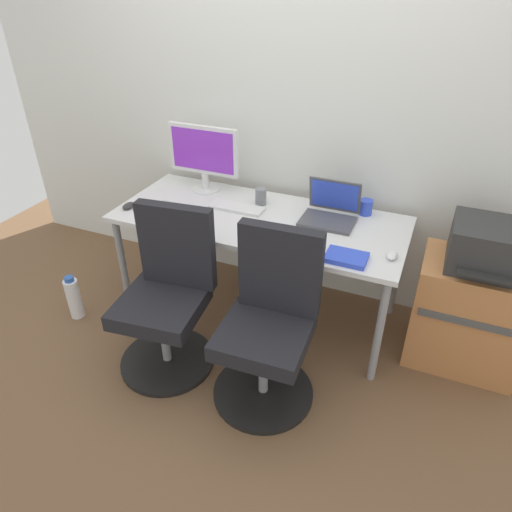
{
  "coord_description": "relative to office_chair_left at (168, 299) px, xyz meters",
  "views": [
    {
      "loc": [
        0.94,
        -2.27,
        1.97
      ],
      "look_at": [
        0.0,
        -0.05,
        0.46
      ],
      "focal_mm": 32.44,
      "sensor_mm": 36.0,
      "label": 1
    }
  ],
  "objects": [
    {
      "name": "ground_plane",
      "position": [
        0.3,
        0.6,
        -0.42
      ],
      "size": [
        5.28,
        5.28,
        0.0
      ],
      "primitive_type": "plane",
      "color": "brown"
    },
    {
      "name": "back_wall",
      "position": [
        0.3,
        1.05,
        0.88
      ],
      "size": [
        4.4,
        0.04,
        2.6
      ],
      "primitive_type": "cube",
      "color": "silver",
      "rests_on": "ground"
    },
    {
      "name": "desk",
      "position": [
        0.3,
        0.6,
        0.22
      ],
      "size": [
        1.74,
        0.74,
        0.7
      ],
      "color": "silver",
      "rests_on": "ground"
    },
    {
      "name": "office_chair_left",
      "position": [
        0.0,
        0.0,
        0.0
      ],
      "size": [
        0.54,
        0.54,
        0.94
      ],
      "color": "black",
      "rests_on": "ground"
    },
    {
      "name": "office_chair_right",
      "position": [
        0.6,
        0.0,
        0.0
      ],
      "size": [
        0.54,
        0.54,
        0.94
      ],
      "color": "black",
      "rests_on": "ground"
    },
    {
      "name": "side_cabinet",
      "position": [
        1.54,
        0.65,
        -0.1
      ],
      "size": [
        0.59,
        0.42,
        0.65
      ],
      "color": "#B77542",
      "rests_on": "ground"
    },
    {
      "name": "printer",
      "position": [
        1.54,
        0.64,
        0.34
      ],
      "size": [
        0.38,
        0.4,
        0.24
      ],
      "color": "#2D2D2D",
      "rests_on": "side_cabinet"
    },
    {
      "name": "water_bottle_on_floor",
      "position": [
        -0.79,
        0.07,
        -0.28
      ],
      "size": [
        0.09,
        0.09,
        0.31
      ],
      "color": "white",
      "rests_on": "ground"
    },
    {
      "name": "desktop_monitor",
      "position": [
        -0.19,
        0.83,
        0.53
      ],
      "size": [
        0.48,
        0.18,
        0.43
      ],
      "color": "silver",
      "rests_on": "desk"
    },
    {
      "name": "open_laptop",
      "position": [
        0.69,
        0.74,
        0.34
      ],
      "size": [
        0.31,
        0.27,
        0.22
      ],
      "color": "#4C4C51",
      "rests_on": "desk"
    },
    {
      "name": "keyboard_by_monitor",
      "position": [
        -0.17,
        0.49,
        0.29
      ],
      "size": [
        0.34,
        0.12,
        0.02
      ],
      "primitive_type": "cube",
      "color": "#B7B7B7",
      "rests_on": "desk"
    },
    {
      "name": "keyboard_by_laptop",
      "position": [
        0.13,
        0.65,
        0.29
      ],
      "size": [
        0.34,
        0.12,
        0.02
      ],
      "primitive_type": "cube",
      "color": "silver",
      "rests_on": "desk"
    },
    {
      "name": "mouse_by_monitor",
      "position": [
        -0.5,
        0.4,
        0.3
      ],
      "size": [
        0.06,
        0.1,
        0.03
      ],
      "primitive_type": "ellipsoid",
      "color": "#2D2D2D",
      "rests_on": "desk"
    },
    {
      "name": "mouse_by_laptop",
      "position": [
        1.1,
        0.45,
        0.3
      ],
      "size": [
        0.06,
        0.1,
        0.03
      ],
      "primitive_type": "ellipsoid",
      "color": "silver",
      "rests_on": "desk"
    },
    {
      "name": "coffee_mug",
      "position": [
        0.87,
        0.89,
        0.33
      ],
      "size": [
        0.08,
        0.08,
        0.09
      ],
      "primitive_type": "cylinder",
      "color": "blue",
      "rests_on": "desk"
    },
    {
      "name": "pen_cup",
      "position": [
        0.24,
        0.77,
        0.33
      ],
      "size": [
        0.07,
        0.07,
        0.1
      ],
      "primitive_type": "cylinder",
      "color": "slate",
      "rests_on": "desk"
    },
    {
      "name": "notebook",
      "position": [
        0.89,
        0.34,
        0.29
      ],
      "size": [
        0.21,
        0.15,
        0.03
      ],
      "primitive_type": "cube",
      "color": "blue",
      "rests_on": "desk"
    }
  ]
}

